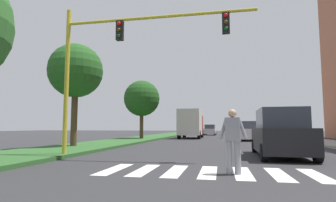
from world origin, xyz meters
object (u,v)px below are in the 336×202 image
object	(u,v)px
suv_crossing	(280,134)
sedan_midblock	(247,132)
tree_mid	(76,71)
sedan_distant	(248,131)
traffic_light_gantry	(117,50)
pedestrian_performer	(233,138)
tree_far	(142,99)
sedan_far_horizon	(210,130)
truck_box_delivery	(191,123)

from	to	relation	value
suv_crossing	sedan_midblock	distance (m)	14.17
tree_mid	sedan_distant	bearing A→B (deg)	60.46
traffic_light_gantry	pedestrian_performer	bearing A→B (deg)	-31.74
sedan_distant	tree_far	bearing A→B (deg)	-139.90
tree_far	sedan_midblock	size ratio (longest dim) A/B	1.27
suv_crossing	sedan_far_horizon	size ratio (longest dim) A/B	1.07
suv_crossing	tree_mid	bearing A→B (deg)	167.25
pedestrian_performer	traffic_light_gantry	bearing A→B (deg)	148.26
traffic_light_gantry	suv_crossing	size ratio (longest dim) A/B	1.66
sedan_far_horizon	truck_box_delivery	world-z (taller)	truck_box_delivery
sedan_far_horizon	truck_box_delivery	xyz separation A→B (m)	(-1.59, -12.81, 0.88)
sedan_midblock	pedestrian_performer	bearing A→B (deg)	-96.15
suv_crossing	pedestrian_performer	bearing A→B (deg)	-114.43
tree_far	sedan_far_horizon	xyz separation A→B (m)	(5.93, 17.45, -3.28)
tree_mid	sedan_far_horizon	distance (m)	29.68
tree_mid	sedan_far_horizon	world-z (taller)	tree_mid
truck_box_delivery	tree_mid	bearing A→B (deg)	-107.65
tree_mid	sedan_midblock	world-z (taller)	tree_mid
sedan_distant	truck_box_delivery	distance (m)	7.92
traffic_light_gantry	suv_crossing	bearing A→B (deg)	16.55
pedestrian_performer	sedan_distant	xyz separation A→B (m)	(2.87, 27.38, -0.13)
tree_mid	sedan_midblock	bearing A→B (deg)	47.68
sedan_midblock	sedan_far_horizon	world-z (taller)	sedan_midblock
tree_mid	traffic_light_gantry	world-z (taller)	traffic_light_gantry
pedestrian_performer	sedan_far_horizon	distance (m)	35.77
pedestrian_performer	truck_box_delivery	xyz separation A→B (m)	(-3.61, 22.91, 0.70)
pedestrian_performer	tree_mid	bearing A→B (deg)	140.94
suv_crossing	sedan_far_horizon	xyz separation A→B (m)	(-4.11, 31.12, -0.17)
tree_mid	tree_far	xyz separation A→B (m)	(0.71, 11.24, -0.46)
sedan_midblock	truck_box_delivery	world-z (taller)	truck_box_delivery
tree_mid	tree_far	distance (m)	11.27
traffic_light_gantry	pedestrian_performer	distance (m)	6.12
sedan_distant	sedan_midblock	bearing A→B (deg)	-95.60
tree_mid	pedestrian_performer	size ratio (longest dim) A/B	3.53
pedestrian_performer	truck_box_delivery	world-z (taller)	truck_box_delivery
traffic_light_gantry	tree_far	bearing A→B (deg)	103.06
sedan_far_horizon	pedestrian_performer	bearing A→B (deg)	-86.76
sedan_far_horizon	suv_crossing	bearing A→B (deg)	-82.47
pedestrian_performer	sedan_midblock	xyz separation A→B (m)	(2.02, 18.77, -0.12)
traffic_light_gantry	suv_crossing	xyz separation A→B (m)	(6.43, 1.91, -3.38)
suv_crossing	sedan_far_horizon	bearing A→B (deg)	97.53
pedestrian_performer	sedan_midblock	distance (m)	18.87
tree_far	tree_mid	bearing A→B (deg)	-93.61
tree_far	traffic_light_gantry	size ratio (longest dim) A/B	0.73
suv_crossing	sedan_distant	size ratio (longest dim) A/B	1.05
tree_far	traffic_light_gantry	distance (m)	16.00
tree_mid	sedan_midblock	xyz separation A→B (m)	(10.69, 11.74, -3.69)
sedan_midblock	truck_box_delivery	bearing A→B (deg)	143.69
sedan_far_horizon	truck_box_delivery	distance (m)	12.94
sedan_far_horizon	sedan_midblock	bearing A→B (deg)	-76.57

